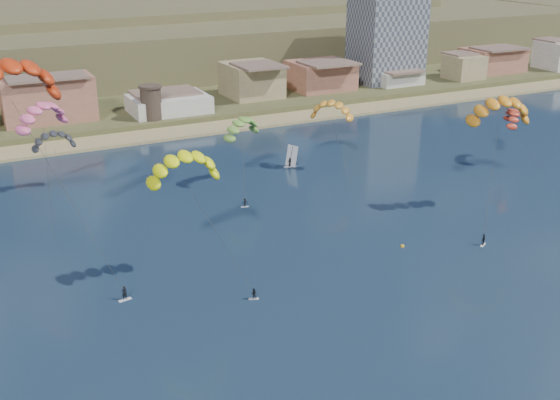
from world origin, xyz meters
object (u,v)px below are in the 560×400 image
object	(u,v)px
watchtower	(151,102)
kitesurfer_red	(8,75)
kitesurfer_green	(242,125)
windsurfer	(291,160)
buoy	(402,246)
kitesurfer_orange	(501,106)
kitesurfer_yellow	(184,163)
apartment_tower	(387,30)

from	to	relation	value
watchtower	kitesurfer_red	world-z (taller)	kitesurfer_red
kitesurfer_green	windsurfer	size ratio (longest dim) A/B	3.63
watchtower	buoy	size ratio (longest dim) A/B	13.89
windsurfer	kitesurfer_red	bearing A→B (deg)	-154.45
kitesurfer_red	kitesurfer_orange	bearing A→B (deg)	-8.12
kitesurfer_yellow	apartment_tower	bearing A→B (deg)	44.03
kitesurfer_green	buoy	distance (m)	40.23
watchtower	kitesurfer_red	xyz separation A→B (m)	(-37.16, -69.16, 21.82)
kitesurfer_yellow	kitesurfer_orange	world-z (taller)	kitesurfer_orange
apartment_tower	buoy	size ratio (longest dim) A/B	51.67
buoy	apartment_tower	bearing A→B (deg)	56.59
kitesurfer_red	windsurfer	size ratio (longest dim) A/B	7.36
kitesurfer_red	kitesurfer_yellow	world-z (taller)	kitesurfer_red
apartment_tower	kitesurfer_orange	size ratio (longest dim) A/B	1.35
kitesurfer_red	kitesurfer_yellow	xyz separation A→B (m)	(18.63, -12.10, -10.86)
buoy	watchtower	bearing A→B (deg)	99.59
apartment_tower	windsurfer	world-z (taller)	apartment_tower
windsurfer	kitesurfer_yellow	bearing A→B (deg)	-132.96
watchtower	windsurfer	xyz separation A→B (m)	(16.72, -43.40, -4.95)
apartment_tower	kitesurfer_yellow	xyz separation A→B (m)	(-98.53, -95.26, -0.49)
kitesurfer_yellow	kitesurfer_orange	bearing A→B (deg)	1.58
kitesurfer_yellow	kitesurfer_orange	xyz separation A→B (m)	(55.45, 1.53, 1.24)
apartment_tower	windsurfer	size ratio (longest dim) A/B	7.15
kitesurfer_yellow	kitesurfer_orange	size ratio (longest dim) A/B	0.87
buoy	kitesurfer_yellow	bearing A→B (deg)	172.84
kitesurfer_green	windsurfer	bearing A→B (deg)	21.14
kitesurfer_yellow	buoy	world-z (taller)	kitesurfer_yellow
watchtower	kitesurfer_yellow	size ratio (longest dim) A/B	0.42
kitesurfer_red	buoy	distance (m)	60.94
apartment_tower	kitesurfer_yellow	world-z (taller)	apartment_tower
kitesurfer_yellow	buoy	xyz separation A→B (m)	(32.96, -4.14, -17.23)
apartment_tower	windsurfer	bearing A→B (deg)	-137.79
apartment_tower	windsurfer	distance (m)	87.00
kitesurfer_orange	buoy	xyz separation A→B (m)	(-22.49, -5.67, -18.46)
apartment_tower	kitesurfer_orange	xyz separation A→B (m)	(-43.08, -93.73, 0.75)
kitesurfer_red	windsurfer	world-z (taller)	kitesurfer_red
watchtower	kitesurfer_red	bearing A→B (deg)	-118.25
kitesurfer_green	kitesurfer_red	bearing A→B (deg)	-153.11
kitesurfer_yellow	kitesurfer_green	world-z (taller)	kitesurfer_yellow
kitesurfer_orange	buoy	bearing A→B (deg)	-165.85
watchtower	kitesurfer_green	distance (m)	48.88
kitesurfer_orange	kitesurfer_green	distance (m)	46.14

